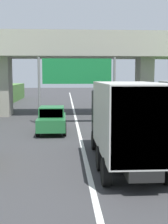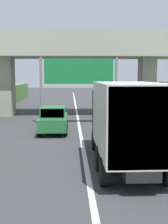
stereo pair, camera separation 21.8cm
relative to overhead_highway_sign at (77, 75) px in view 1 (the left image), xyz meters
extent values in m
cube|color=white|center=(0.00, -0.81, -3.73)|extent=(0.20, 91.48, 0.01)
cube|color=#9E998E|center=(0.00, 5.63, 2.21)|extent=(40.00, 4.80, 1.10)
cube|color=#9E998E|center=(0.00, 3.41, 3.31)|extent=(40.00, 0.36, 1.10)
cube|color=#9E998E|center=(0.00, 7.85, 3.31)|extent=(40.00, 0.36, 1.10)
cube|color=gray|center=(-6.62, 5.63, -1.04)|extent=(1.30, 2.20, 5.40)
cube|color=gray|center=(6.62, 5.63, -1.04)|extent=(1.30, 2.20, 5.40)
cylinder|color=slate|center=(-2.85, 0.00, -1.19)|extent=(0.18, 0.18, 5.10)
cylinder|color=slate|center=(2.85, 0.00, -1.19)|extent=(0.18, 0.18, 5.10)
cube|color=#167238|center=(0.00, 0.00, 0.31)|extent=(5.20, 0.12, 1.90)
cube|color=white|center=(0.00, -0.01, 0.31)|extent=(4.89, 0.01, 1.67)
cube|color=#2D3842|center=(4.95, -5.91, -1.55)|extent=(1.89, 0.06, 0.90)
cylinder|color=black|center=(3.98, -6.93, -3.26)|extent=(0.30, 0.96, 0.96)
cube|color=black|center=(1.56, -10.70, -3.08)|extent=(1.10, 7.30, 0.36)
cube|color=black|center=(1.56, -8.10, -1.85)|extent=(2.10, 2.10, 2.10)
cube|color=#2D3842|center=(1.56, -7.08, -1.55)|extent=(1.89, 0.06, 0.90)
cube|color=#B7B7B2|center=(1.56, -11.75, -1.60)|extent=(2.30, 5.20, 2.60)
cube|color=gray|center=(1.56, -14.33, -1.60)|extent=(2.21, 0.04, 2.50)
cylinder|color=black|center=(0.59, -8.10, -3.26)|extent=(0.30, 0.96, 0.96)
cylinder|color=black|center=(2.53, -8.10, -3.26)|extent=(0.30, 0.96, 0.96)
cylinder|color=black|center=(0.49, -13.18, -3.26)|extent=(0.30, 0.96, 0.96)
cylinder|color=black|center=(2.63, -13.18, -3.26)|extent=(0.30, 0.96, 0.96)
cylinder|color=black|center=(0.49, -11.49, -3.26)|extent=(0.30, 0.96, 0.96)
cylinder|color=black|center=(2.63, -11.49, -3.26)|extent=(0.30, 0.96, 0.96)
cube|color=#236B38|center=(-1.76, -3.31, -3.04)|extent=(1.76, 4.10, 0.76)
cube|color=#236B38|center=(-1.76, -3.46, -2.34)|extent=(1.56, 1.90, 0.64)
cube|color=#2D3842|center=(-1.76, -4.38, -2.34)|extent=(1.44, 0.06, 0.54)
cylinder|color=black|center=(-2.58, -2.04, -3.42)|extent=(0.22, 0.64, 0.64)
cylinder|color=black|center=(-0.94, -2.04, -3.42)|extent=(0.22, 0.64, 0.64)
cylinder|color=black|center=(-2.58, -4.58, -3.42)|extent=(0.22, 0.64, 0.64)
cylinder|color=black|center=(-0.94, -4.58, -3.42)|extent=(0.22, 0.64, 0.64)
camera|label=1|loc=(-0.85, -23.05, -0.05)|focal=48.77mm
camera|label=2|loc=(-0.63, -23.06, -0.05)|focal=48.77mm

